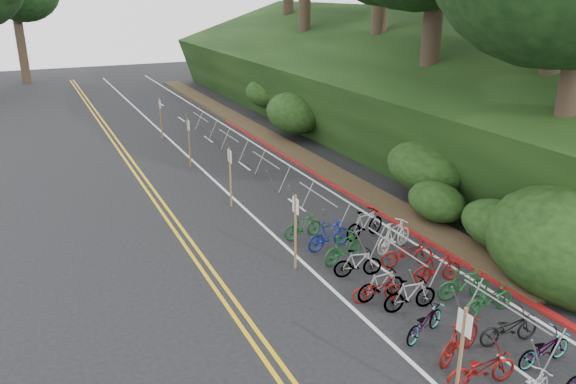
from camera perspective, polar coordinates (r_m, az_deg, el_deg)
name	(u,v)px	position (r m, az deg, el deg)	size (l,w,h in m)	color
ground	(364,361)	(14.20, 7.70, -16.63)	(120.00, 120.00, 0.00)	black
road_markings	(240,214)	(22.42, -4.90, -2.20)	(7.47, 80.00, 0.01)	gold
red_curb	(328,181)	(26.03, 4.09, 1.11)	(0.25, 28.00, 0.10)	maroon
embankment	(377,92)	(34.96, 9.05, 10.03)	(14.30, 48.14, 9.11)	black
bike_rack_front	(504,315)	(15.21, 21.07, -11.60)	(1.11, 2.84, 1.09)	gray
bike_racks_rest	(266,166)	(25.50, -2.28, 2.64)	(1.14, 23.00, 1.17)	gray
signpost_near	(460,356)	(12.23, 17.11, -15.64)	(0.08, 0.40, 2.59)	brown
signposts_rest	(208,155)	(25.46, -8.17, 3.78)	(0.08, 18.40, 2.50)	brown
bike_front	(376,289)	(16.37, 8.97, -9.72)	(1.48, 0.51, 0.78)	maroon
bike_valet	(423,285)	(16.65, 13.54, -9.15)	(3.34, 11.58, 1.08)	#9E9EA3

